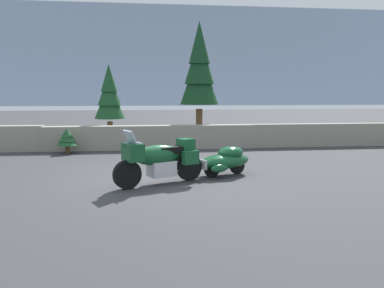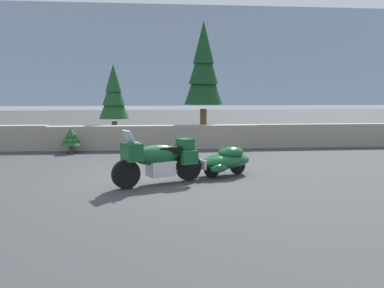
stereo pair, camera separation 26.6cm
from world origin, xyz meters
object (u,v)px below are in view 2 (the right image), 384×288
pine_tree_secondary (114,94)px  touring_motorcycle (158,158)px  pine_tree_tall (204,68)px  car_shaped_trailer (225,160)px

pine_tree_secondary → touring_motorcycle: bearing=-77.3°
touring_motorcycle → pine_tree_secondary: (-1.72, 7.61, 1.46)m
touring_motorcycle → pine_tree_tall: size_ratio=0.42×
car_shaped_trailer → pine_tree_secondary: pine_tree_secondary is taller
touring_motorcycle → pine_tree_tall: (2.02, 7.45, 2.57)m
car_shaped_trailer → pine_tree_secondary: 7.80m
touring_motorcycle → car_shaped_trailer: size_ratio=1.00×
touring_motorcycle → pine_tree_tall: pine_tree_tall is taller
pine_tree_tall → pine_tree_secondary: 3.90m
touring_motorcycle → car_shaped_trailer: bearing=25.3°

